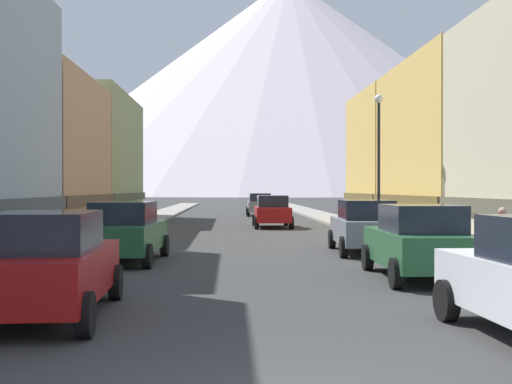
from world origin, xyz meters
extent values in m
cube|color=gray|center=(-6.25, 35.00, 0.07)|extent=(2.50, 100.00, 0.15)
cube|color=gray|center=(6.25, 35.00, 0.07)|extent=(2.50, 100.00, 0.15)
cube|color=tan|center=(-10.98, 26.53, 3.81)|extent=(6.96, 10.83, 7.62)
cube|color=brown|center=(-10.98, 26.53, 1.60)|extent=(7.26, 10.83, 0.50)
cube|color=#8C9966|center=(-11.63, 38.87, 4.22)|extent=(8.26, 13.57, 8.43)
cube|color=#3F442D|center=(-11.63, 38.87, 1.60)|extent=(8.56, 13.57, 0.50)
cube|color=#D8B259|center=(11.31, 25.08, 4.12)|extent=(7.62, 11.38, 8.24)
cube|color=brown|center=(11.31, 25.08, 1.60)|extent=(7.92, 11.38, 0.50)
cube|color=#D8B259|center=(11.51, 35.78, 4.14)|extent=(8.02, 9.39, 8.28)
cube|color=brown|center=(11.51, 35.78, 1.60)|extent=(8.32, 9.39, 0.50)
cube|color=#9E1111|center=(-3.80, 5.24, 0.74)|extent=(2.02, 4.47, 0.80)
cube|color=#1E232D|center=(-3.79, 4.99, 1.46)|extent=(1.69, 2.26, 0.64)
cylinder|color=black|center=(-4.79, 6.85, 0.34)|extent=(0.25, 0.69, 0.68)
cylinder|color=black|center=(-2.95, 6.93, 0.34)|extent=(0.25, 0.69, 0.68)
cylinder|color=black|center=(-2.81, 3.63, 0.34)|extent=(0.25, 0.69, 0.68)
cube|color=#265933|center=(-3.80, 13.56, 0.74)|extent=(2.02, 4.47, 0.80)
cube|color=#1E232D|center=(-3.81, 13.31, 1.46)|extent=(1.69, 2.26, 0.64)
cylinder|color=black|center=(-4.65, 15.24, 0.34)|extent=(0.25, 0.69, 0.68)
cylinder|color=black|center=(-2.81, 15.17, 0.34)|extent=(0.25, 0.69, 0.68)
cylinder|color=black|center=(-4.79, 11.95, 0.34)|extent=(0.25, 0.69, 0.68)
cylinder|color=black|center=(-2.95, 11.87, 0.34)|extent=(0.25, 0.69, 0.68)
cylinder|color=black|center=(2.80, 4.63, 0.34)|extent=(0.25, 0.69, 0.68)
cube|color=#265933|center=(3.80, 9.66, 0.74)|extent=(1.94, 4.44, 0.80)
cube|color=#1E232D|center=(3.79, 9.41, 1.46)|extent=(1.65, 2.23, 0.64)
cylinder|color=black|center=(2.92, 11.33, 0.34)|extent=(0.23, 0.68, 0.68)
cylinder|color=black|center=(4.76, 11.29, 0.34)|extent=(0.23, 0.68, 0.68)
cylinder|color=black|center=(2.84, 8.03, 0.34)|extent=(0.23, 0.68, 0.68)
cylinder|color=black|center=(4.68, 7.99, 0.34)|extent=(0.23, 0.68, 0.68)
cube|color=slate|center=(3.80, 15.98, 0.74)|extent=(2.03, 4.48, 0.80)
cube|color=#1E232D|center=(3.79, 15.73, 1.46)|extent=(1.69, 2.27, 0.64)
cylinder|color=black|center=(2.95, 17.67, 0.34)|extent=(0.25, 0.69, 0.68)
cylinder|color=black|center=(4.79, 17.59, 0.34)|extent=(0.25, 0.69, 0.68)
cylinder|color=black|center=(2.81, 14.37, 0.34)|extent=(0.25, 0.69, 0.68)
cylinder|color=black|center=(4.65, 14.29, 0.34)|extent=(0.25, 0.69, 0.68)
cube|color=#9E1111|center=(1.60, 30.47, 0.74)|extent=(1.84, 4.40, 0.80)
cube|color=#1E232D|center=(1.60, 30.22, 1.46)|extent=(1.60, 2.20, 0.64)
cylinder|color=black|center=(0.68, 32.12, 0.34)|extent=(0.22, 0.68, 0.68)
cylinder|color=black|center=(2.52, 32.12, 0.34)|extent=(0.22, 0.68, 0.68)
cylinder|color=black|center=(0.68, 28.82, 0.34)|extent=(0.22, 0.68, 0.68)
cylinder|color=black|center=(2.52, 28.82, 0.34)|extent=(0.22, 0.68, 0.68)
cube|color=slate|center=(1.60, 45.91, 0.74)|extent=(1.84, 4.40, 0.80)
cube|color=#1E232D|center=(1.60, 45.66, 1.46)|extent=(1.60, 2.20, 0.64)
cylinder|color=black|center=(0.68, 47.56, 0.34)|extent=(0.22, 0.68, 0.68)
cylinder|color=black|center=(2.52, 47.56, 0.34)|extent=(0.22, 0.68, 0.68)
cylinder|color=black|center=(0.68, 44.26, 0.34)|extent=(0.22, 0.68, 0.68)
cylinder|color=black|center=(2.52, 44.26, 0.34)|extent=(0.22, 0.68, 0.68)
cylinder|color=brown|center=(-7.00, 13.16, 0.37)|extent=(0.40, 0.40, 0.43)
sphere|color=#25732F|center=(-7.00, 13.16, 0.80)|extent=(0.54, 0.54, 0.54)
cylinder|color=maroon|center=(6.25, 10.62, 0.81)|extent=(0.36, 0.36, 1.33)
sphere|color=tan|center=(6.25, 10.62, 1.58)|extent=(0.21, 0.21, 0.21)
cylinder|color=black|center=(5.35, 20.71, 2.90)|extent=(0.12, 0.12, 5.50)
sphere|color=white|center=(5.35, 20.71, 5.83)|extent=(0.36, 0.36, 0.36)
cone|color=silver|center=(23.08, 260.00, 43.72)|extent=(225.32, 225.32, 87.45)
camera|label=1|loc=(-0.72, -5.96, 2.17)|focal=46.24mm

